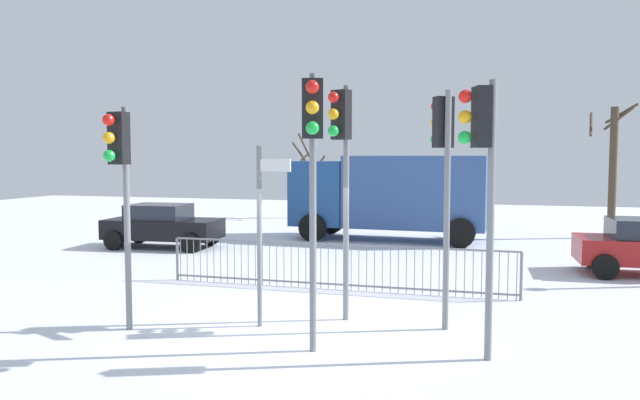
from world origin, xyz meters
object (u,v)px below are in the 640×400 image
traffic_light_foreground_right (443,155)px  bare_tree_centre (612,167)px  traffic_light_mid_right (313,149)px  delivery_truck (391,193)px  traffic_light_foreground_left (482,156)px  direction_sign_post (262,226)px  car_black_trailing (162,225)px  bare_tree_left (312,177)px  traffic_light_rear_right (120,167)px  traffic_light_mid_left (342,149)px

traffic_light_foreground_right → bare_tree_centre: bearing=34.9°
traffic_light_mid_right → delivery_truck: bearing=-101.4°
bare_tree_centre → traffic_light_foreground_right: bearing=-110.1°
traffic_light_foreground_left → direction_sign_post: traffic_light_foreground_left is taller
direction_sign_post → car_black_trailing: size_ratio=0.84×
direction_sign_post → bare_tree_left: bare_tree_left is taller
traffic_light_mid_right → car_black_trailing: 12.52m
traffic_light_rear_right → direction_sign_post: bearing=-151.0°
traffic_light_foreground_right → bare_tree_left: bearing=78.4°
direction_sign_post → traffic_light_mid_right: bearing=-20.4°
car_black_trailing → delivery_truck: (7.09, 4.01, 0.97)m
bare_tree_centre → traffic_light_rear_right: bearing=-123.5°
traffic_light_rear_right → delivery_truck: bearing=-95.3°
traffic_light_mid_right → bare_tree_left: 21.15m
traffic_light_foreground_left → bare_tree_left: bearing=2.9°
traffic_light_mid_left → traffic_light_rear_right: traffic_light_mid_left is taller
traffic_light_mid_left → direction_sign_post: size_ratio=1.34×
traffic_light_foreground_right → traffic_light_mid_right: 2.74m
traffic_light_mid_right → traffic_light_rear_right: traffic_light_mid_right is taller
traffic_light_foreground_right → traffic_light_mid_right: bearing=-165.9°
delivery_truck → traffic_light_mid_left: bearing=96.5°
traffic_light_mid_left → traffic_light_mid_right: size_ratio=1.01×
delivery_truck → bare_tree_left: bare_tree_left is taller
direction_sign_post → bare_tree_centre: size_ratio=0.65×
traffic_light_mid_left → bare_tree_left: (-6.04, 18.27, -1.19)m
traffic_light_foreground_left → traffic_light_rear_right: bearing=71.0°
traffic_light_foreground_right → car_black_trailing: (-9.87, 7.19, -2.34)m
traffic_light_mid_right → traffic_light_rear_right: size_ratio=1.10×
traffic_light_foreground_right → traffic_light_rear_right: bearing=163.7°
traffic_light_foreground_left → car_black_trailing: 13.97m
traffic_light_mid_right → bare_tree_left: (-6.06, 20.23, -1.16)m
direction_sign_post → bare_tree_left: 19.60m
traffic_light_foreground_left → traffic_light_mid_right: traffic_light_mid_right is taller
traffic_light_rear_right → traffic_light_foreground_left: bearing=-172.6°
traffic_light_mid_right → traffic_light_mid_left: bearing=-104.8°
traffic_light_rear_right → traffic_light_mid_left: bearing=-148.4°
traffic_light_foreground_left → traffic_light_mid_right: (-2.49, -0.41, 0.10)m
traffic_light_foreground_right → traffic_light_rear_right: 5.66m
traffic_light_foreground_right → traffic_light_mid_right: traffic_light_mid_right is taller
traffic_light_mid_right → traffic_light_rear_right: bearing=-19.9°
traffic_light_foreground_left → traffic_light_mid_right: size_ratio=0.97×
delivery_truck → bare_tree_centre: bare_tree_centre is taller
traffic_light_mid_left → bare_tree_centre: size_ratio=0.86×
traffic_light_foreground_right → direction_sign_post: traffic_light_foreground_right is taller
car_black_trailing → traffic_light_mid_right: bearing=-52.7°
bare_tree_centre → delivery_truck: bearing=-160.0°
traffic_light_rear_right → traffic_light_foreground_right: bearing=-155.4°
direction_sign_post → delivery_truck: 12.06m
car_black_trailing → bare_tree_centre: (15.02, 6.90, 1.90)m
bare_tree_centre → traffic_light_mid_left: bearing=-116.2°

